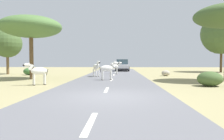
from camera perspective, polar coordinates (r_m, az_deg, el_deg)
The scene contains 14 objects.
ground_plane at distance 9.28m, azimuth -0.85°, elevation -7.19°, with size 90.00×90.00×0.00m, color #998E60.
road at distance 9.29m, azimuth -2.26°, elevation -7.02°, with size 6.00×64.00×0.05m, color slate.
lane_markings at distance 8.31m, azimuth -2.81°, elevation -7.96°, with size 0.16×56.00×0.01m.
zebra_0 at distance 21.01m, azimuth -4.12°, elevation 0.80°, with size 0.97×1.51×1.54m.
zebra_1 at distance 17.01m, azimuth -1.13°, elevation 0.36°, with size 1.55×0.70×1.50m.
zebra_2 at distance 24.77m, azimuth 0.74°, elevation 0.91°, with size 1.50×0.61×1.43m.
zebra_3 at distance 14.66m, azimuth -18.89°, elevation -0.34°, with size 1.39×1.05×1.47m.
car_0 at distance 32.78m, azimuth 2.65°, elevation 1.17°, with size 2.14×4.40×1.74m.
tree_0 at distance 28.05m, azimuth -25.74°, elevation 6.29°, with size 3.29×3.29×5.23m.
tree_2 at distance 19.77m, azimuth -20.47°, elevation 10.46°, with size 5.11×5.11×5.29m.
tree_3 at distance 34.03m, azimuth 26.79°, elevation 8.44°, with size 5.58×5.58×8.08m.
bush_0 at distance 25.70m, azimuth -20.80°, elevation -0.32°, with size 1.33×1.20×0.80m, color #386633.
bush_1 at distance 14.58m, azimuth 24.27°, elevation -2.11°, with size 1.51×1.36×0.91m, color #425B2D.
rock_0 at distance 23.12m, azimuth 13.90°, elevation -0.79°, with size 0.86×0.75×0.58m, color #A89E8C.
Camera 1 is at (0.50, -9.14, 1.54)m, focal length 34.89 mm.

